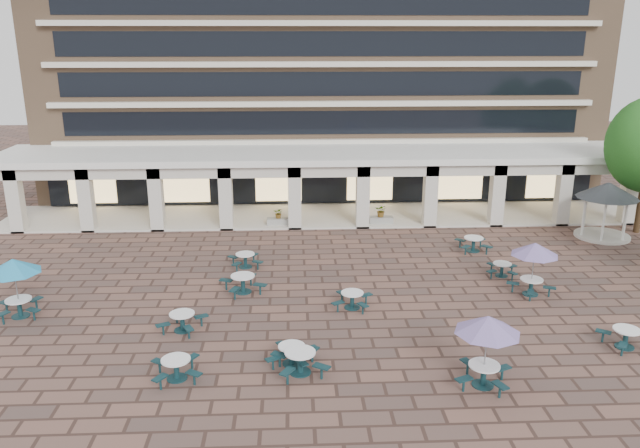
# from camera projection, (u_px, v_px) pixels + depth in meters

# --- Properties ---
(ground) EXTENTS (120.00, 120.00, 0.00)m
(ground) POSITION_uv_depth(u_px,v_px,m) (345.00, 312.00, 27.26)
(ground) COLOR brown
(ground) RESTS_ON ground
(apartment_building) EXTENTS (40.00, 15.50, 25.20)m
(apartment_building) POSITION_uv_depth(u_px,v_px,m) (319.00, 21.00, 47.89)
(apartment_building) COLOR #8B6A4E
(apartment_building) RESTS_ON ground
(retail_arcade) EXTENTS (42.00, 6.60, 4.40)m
(retail_arcade) POSITION_uv_depth(u_px,v_px,m) (327.00, 172.00, 40.52)
(retail_arcade) COLOR white
(retail_arcade) RESTS_ON ground
(picnic_table_0) EXTENTS (2.07, 2.07, 0.78)m
(picnic_table_0) POSITION_uv_depth(u_px,v_px,m) (182.00, 320.00, 25.39)
(picnic_table_0) COLOR #133139
(picnic_table_0) RESTS_ON ground
(picnic_table_1) EXTENTS (1.98, 1.98, 0.75)m
(picnic_table_1) POSITION_uv_depth(u_px,v_px,m) (292.00, 353.00, 22.82)
(picnic_table_1) COLOR #133139
(picnic_table_1) RESTS_ON ground
(picnic_table_2) EXTENTS (2.17, 2.17, 0.84)m
(picnic_table_2) POSITION_uv_depth(u_px,v_px,m) (300.00, 360.00, 22.21)
(picnic_table_2) COLOR #133139
(picnic_table_2) RESTS_ON ground
(picnic_table_3) EXTENTS (1.94, 1.94, 0.78)m
(picnic_table_3) POSITION_uv_depth(u_px,v_px,m) (626.00, 336.00, 24.03)
(picnic_table_3) COLOR #133139
(picnic_table_3) RESTS_ON ground
(picnic_table_4) EXTENTS (2.26, 2.26, 2.61)m
(picnic_table_4) POSITION_uv_depth(u_px,v_px,m) (13.00, 268.00, 26.15)
(picnic_table_4) COLOR #133139
(picnic_table_4) RESTS_ON ground
(picnic_table_5) EXTENTS (1.99, 1.99, 0.78)m
(picnic_table_5) POSITION_uv_depth(u_px,v_px,m) (176.00, 367.00, 21.83)
(picnic_table_5) COLOR #133139
(picnic_table_5) RESTS_ON ground
(picnic_table_6) EXTENTS (2.26, 2.26, 2.61)m
(picnic_table_6) POSITION_uv_depth(u_px,v_px,m) (488.00, 327.00, 20.90)
(picnic_table_6) COLOR #133139
(picnic_table_6) RESTS_ON ground
(picnic_table_7) EXTENTS (1.81, 1.81, 0.68)m
(picnic_table_7) POSITION_uv_depth(u_px,v_px,m) (502.00, 268.00, 31.16)
(picnic_table_7) COLOR #133139
(picnic_table_7) RESTS_ON ground
(picnic_table_8) EXTENTS (1.93, 1.93, 0.74)m
(picnic_table_8) POSITION_uv_depth(u_px,v_px,m) (245.00, 259.00, 32.33)
(picnic_table_8) COLOR #133139
(picnic_table_8) RESTS_ON ground
(picnic_table_9) EXTENTS (1.95, 1.95, 0.75)m
(picnic_table_9) POSITION_uv_depth(u_px,v_px,m) (352.00, 299.00, 27.50)
(picnic_table_9) COLOR #133139
(picnic_table_9) RESTS_ON ground
(picnic_table_10) EXTENTS (1.81, 1.81, 0.80)m
(picnic_table_10) POSITION_uv_depth(u_px,v_px,m) (473.00, 243.00, 34.71)
(picnic_table_10) COLOR #133139
(picnic_table_10) RESTS_ON ground
(picnic_table_11) EXTENTS (2.18, 2.18, 2.52)m
(picnic_table_11) POSITION_uv_depth(u_px,v_px,m) (535.00, 251.00, 28.43)
(picnic_table_11) COLOR #133139
(picnic_table_11) RESTS_ON ground
(picnic_table_12) EXTENTS (2.32, 2.32, 0.85)m
(picnic_table_12) POSITION_uv_depth(u_px,v_px,m) (243.00, 282.00, 29.17)
(picnic_table_12) COLOR #133139
(picnic_table_12) RESTS_ON ground
(gazebo) EXTENTS (3.56, 3.56, 3.31)m
(gazebo) POSITION_uv_depth(u_px,v_px,m) (607.00, 197.00, 36.54)
(gazebo) COLOR beige
(gazebo) RESTS_ON ground
(planter_left) EXTENTS (1.50, 0.69, 1.17)m
(planter_left) POSITION_uv_depth(u_px,v_px,m) (279.00, 219.00, 39.32)
(planter_left) COLOR gray
(planter_left) RESTS_ON ground
(planter_right) EXTENTS (1.50, 0.87, 1.32)m
(planter_right) POSITION_uv_depth(u_px,v_px,m) (381.00, 216.00, 39.57)
(planter_right) COLOR gray
(planter_right) RESTS_ON ground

